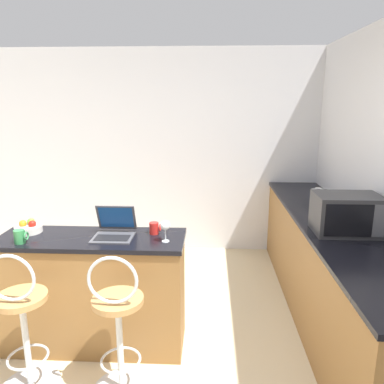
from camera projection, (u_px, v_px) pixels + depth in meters
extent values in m
cube|color=silver|center=(165.00, 153.00, 4.85)|extent=(12.00, 0.06, 2.60)
cube|color=olive|center=(95.00, 294.00, 3.00)|extent=(1.42, 0.47, 0.90)
cube|color=black|center=(91.00, 239.00, 2.89)|extent=(1.45, 0.50, 0.03)
cube|color=olive|center=(328.00, 273.00, 3.37)|extent=(0.58, 3.24, 0.90)
cube|color=black|center=(332.00, 224.00, 3.26)|extent=(0.61, 3.27, 0.03)
cylinder|color=silver|center=(27.00, 344.00, 2.55)|extent=(0.04, 0.04, 0.67)
torus|color=silver|center=(28.00, 357.00, 2.58)|extent=(0.28, 0.28, 0.02)
cylinder|color=#B7844C|center=(21.00, 298.00, 2.47)|extent=(0.34, 0.34, 0.04)
torus|color=silver|center=(10.00, 278.00, 2.33)|extent=(0.32, 0.02, 0.32)
cylinder|color=silver|center=(120.00, 347.00, 2.52)|extent=(0.04, 0.04, 0.67)
torus|color=silver|center=(121.00, 360.00, 2.54)|extent=(0.28, 0.28, 0.02)
cylinder|color=#B7844C|center=(118.00, 301.00, 2.44)|extent=(0.34, 0.34, 0.04)
torus|color=silver|center=(113.00, 280.00, 2.30)|extent=(0.32, 0.02, 0.32)
cube|color=#47474C|center=(113.00, 238.00, 2.86)|extent=(0.31, 0.24, 0.01)
cube|color=black|center=(112.00, 238.00, 2.84)|extent=(0.26, 0.13, 0.00)
cube|color=#47474C|center=(116.00, 218.00, 2.96)|extent=(0.31, 0.09, 0.22)
cube|color=#19478C|center=(116.00, 218.00, 2.96)|extent=(0.27, 0.07, 0.18)
cube|color=#2D2D30|center=(347.00, 214.00, 2.95)|extent=(0.50, 0.34, 0.31)
cube|color=black|center=(349.00, 221.00, 2.78)|extent=(0.35, 0.01, 0.25)
cube|color=#4C4C51|center=(380.00, 221.00, 2.77)|extent=(0.10, 0.01, 0.25)
cube|color=#9EA3A8|center=(324.00, 200.00, 3.63)|extent=(0.18, 0.30, 0.17)
cube|color=black|center=(321.00, 192.00, 3.61)|extent=(0.04, 0.21, 0.00)
cube|color=black|center=(329.00, 192.00, 3.60)|extent=(0.04, 0.21, 0.00)
cube|color=black|center=(314.00, 197.00, 3.62)|extent=(0.02, 0.02, 0.02)
cylinder|color=red|center=(154.00, 228.00, 2.95)|extent=(0.07, 0.07, 0.09)
torus|color=red|center=(160.00, 228.00, 2.95)|extent=(0.01, 0.06, 0.06)
cylinder|color=silver|center=(166.00, 241.00, 2.80)|extent=(0.06, 0.06, 0.00)
cylinder|color=silver|center=(165.00, 235.00, 2.79)|extent=(0.01, 0.01, 0.09)
sphere|color=silver|center=(165.00, 225.00, 2.77)|extent=(0.07, 0.07, 0.07)
cylinder|color=white|center=(318.00, 192.00, 4.12)|extent=(0.07, 0.07, 0.09)
torus|color=white|center=(322.00, 192.00, 4.11)|extent=(0.01, 0.06, 0.06)
cylinder|color=#338447|center=(20.00, 237.00, 2.76)|extent=(0.08, 0.08, 0.10)
torus|color=#338447|center=(26.00, 236.00, 2.75)|extent=(0.01, 0.06, 0.06)
cylinder|color=silver|center=(29.00, 229.00, 2.99)|extent=(0.21, 0.21, 0.05)
sphere|color=red|center=(32.00, 224.00, 2.97)|extent=(0.06, 0.06, 0.06)
sphere|color=orange|center=(23.00, 224.00, 2.98)|extent=(0.06, 0.06, 0.06)
sphere|color=#66B233|center=(31.00, 222.00, 3.01)|extent=(0.06, 0.06, 0.06)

